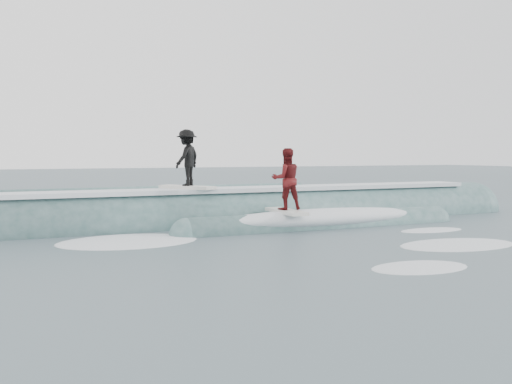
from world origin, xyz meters
name	(u,v)px	position (x,y,z in m)	size (l,w,h in m)	color
ground	(308,241)	(0.00, 0.00, 0.00)	(160.00, 160.00, 0.00)	#394B54
breaking_wave	(254,222)	(0.24, 4.12, 0.04)	(22.52, 3.91, 2.26)	#375C5B
surfer_black	(187,160)	(-1.99, 4.42, 2.14)	(1.53, 1.99, 1.91)	silver
surfer_red	(286,182)	(0.47, 2.22, 1.48)	(1.01, 2.02, 1.98)	silver
whitewater	(278,246)	(-1.13, -0.45, 0.00)	(15.57, 8.32, 0.10)	white
far_swells	(170,196)	(1.13, 17.65, 0.00)	(37.15, 8.65, 0.80)	#375C5B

